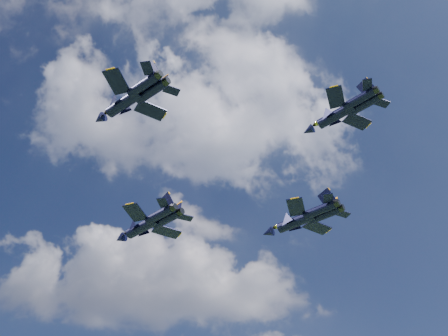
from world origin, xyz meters
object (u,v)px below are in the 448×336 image
Objects in this scene: jet_right at (294,222)px; jet_slot at (334,116)px; jet_lead at (141,227)px; jet_left at (123,104)px.

jet_right is 26.50m from jet_slot.
jet_right is at bearing 47.29° from jet_slot.
jet_slot is (3.20, -26.30, 0.48)m from jet_right.
jet_lead is at bearing 125.20° from jet_right.
jet_lead is 41.51m from jet_slot.
jet_lead is at bearing 90.08° from jet_slot.
jet_left is at bearing -138.96° from jet_lead.
jet_left is at bearing 171.84° from jet_right.
jet_left reaches higher than jet_lead.
jet_lead is 0.98× the size of jet_right.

